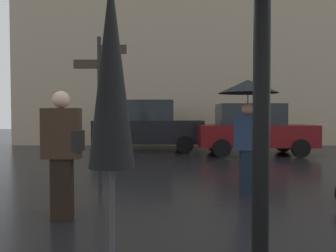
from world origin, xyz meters
The scene contains 7 objects.
folded_patio_umbrella_near centered at (-0.93, -0.31, 1.58)m, with size 0.48×0.48×2.38m.
pedestrian_with_umbrella centered at (0.90, 3.60, 1.69)m, with size 1.09×1.09×2.09m.
pedestrian_with_bag centered at (-2.01, 2.06, 1.01)m, with size 0.54×0.24×1.78m.
parked_car_left centered at (-1.38, 10.73, 1.01)m, with size 4.25×2.07×2.01m.
parked_car_right centered at (2.51, 9.43, 0.92)m, with size 4.09×1.86×1.83m.
street_signpost centered at (-1.96, 4.30, 1.84)m, with size 1.08×0.08×3.03m.
building_block centered at (0.00, 14.34, 6.46)m, with size 15.77×2.92×12.93m, color gray.
Camera 1 is at (-0.56, -2.43, 1.46)m, focal length 35.15 mm.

